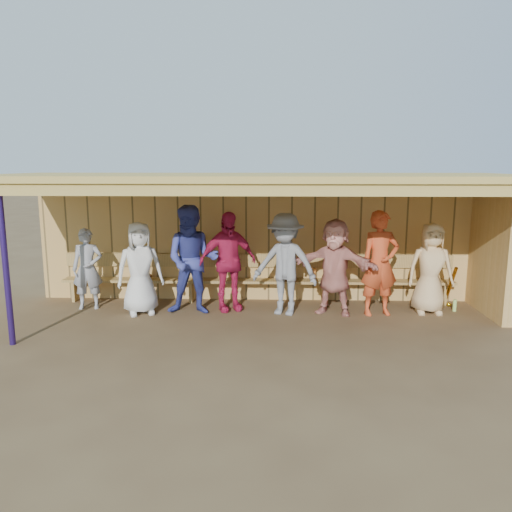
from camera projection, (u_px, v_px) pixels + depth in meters
The scene contains 12 objects.
ground at pixel (255, 318), 8.75m from camera, with size 90.00×90.00×0.00m, color brown.
player_a at pixel (88, 269), 9.24m from camera, with size 0.55×0.36×1.51m, color #93959B.
player_b at pixel (140, 268), 8.90m from camera, with size 0.82×0.53×1.67m, color silver.
player_c at pixel (192, 260), 8.90m from camera, with size 0.95×0.74×1.96m, color #363F96.
player_d at pixel (228, 261), 9.11m from camera, with size 1.07×0.45×1.83m, color #C71F4D.
player_e at pixel (285, 264), 8.86m from camera, with size 1.18×0.68×1.82m, color gray.
player_f at pixel (334, 267), 8.89m from camera, with size 1.60×0.51×1.72m, color tan.
player_g at pixel (380, 263), 8.82m from camera, with size 0.68×0.45×1.87m, color #CC4720.
player_h at pixel (431, 268), 8.94m from camera, with size 0.80×0.52×1.65m, color #D9B17A.
dugout_structure at pixel (278, 218), 9.10m from camera, with size 8.80×3.20×2.50m.
bench at pixel (257, 275), 9.75m from camera, with size 7.60×0.34×0.93m.
dugout_equipment at pixel (233, 278), 9.64m from camera, with size 6.10×0.62×0.80m.
Camera 1 is at (0.28, -8.40, 2.66)m, focal length 35.00 mm.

